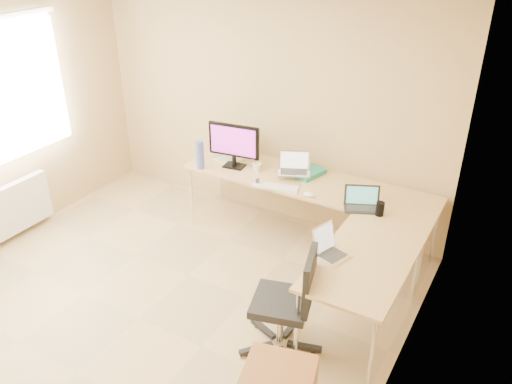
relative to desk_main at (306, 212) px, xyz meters
The scene contains 22 objects.
floor 2.02m from the desk_main, 111.40° to the right, with size 4.50×4.50×0.00m, color tan.
ceiling 2.99m from the desk_main, 111.40° to the right, with size 4.50×4.50×0.00m, color white.
wall_back 1.25m from the desk_main, 151.11° to the left, with size 4.50×4.50×0.00m, color tan.
wall_right 2.49m from the desk_main, 53.38° to the right, with size 4.50×4.50×0.00m, color tan.
desk_main is the anchor object (origin of this frame).
desk_return 1.40m from the desk_main, 45.73° to the right, with size 0.70×1.30×0.73m, color tan.
monitor 1.03m from the desk_main, behind, with size 0.57×0.18×0.48m, color black.
book_stack 0.42m from the desk_main, 113.06° to the left, with size 0.24×0.32×0.05m, color teal.
laptop_center 0.55m from the desk_main, behind, with size 0.32×0.25×0.21m, color #AEAFBA.
laptop_black 0.87m from the desk_main, 21.77° to the right, with size 0.32×0.24×0.20m, color black.
keyboard 0.52m from the desk_main, 125.40° to the right, with size 0.46×0.13×0.02m, color silver.
mouse 0.51m from the desk_main, 63.30° to the right, with size 0.11×0.07×0.04m, color white.
mug 0.70m from the desk_main, behind, with size 0.10×0.10×0.09m, color white.
cd_stack 0.63m from the desk_main, 143.60° to the right, with size 0.11×0.11×0.03m, color white.
water_bottle 1.28m from the desk_main, 165.20° to the right, with size 0.09×0.09×0.31m, color #455BA5.
papers 1.04m from the desk_main, behind, with size 0.24×0.34×0.01m, color white.
white_box 1.21m from the desk_main, 169.93° to the left, with size 0.23×0.17×0.09m, color silver.
desk_fan 1.17m from the desk_main, 169.00° to the left, with size 0.23×0.23×0.29m, color silver.
black_cup 1.00m from the desk_main, 19.22° to the right, with size 0.08×0.08×0.13m, color black.
laptop_return 1.41m from the desk_main, 56.58° to the right, with size 0.23×0.29×0.19m, color silver.
office_chair 1.60m from the desk_main, 71.97° to the right, with size 0.56×0.56×0.94m, color black.
radiator 3.11m from the desk_main, 152.24° to the right, with size 0.09×0.80×0.55m, color white.
Camera 1 is at (2.66, -2.53, 3.14)m, focal length 36.64 mm.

